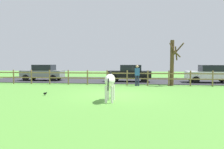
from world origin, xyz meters
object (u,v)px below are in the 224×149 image
(zebra, at_px, (110,82))
(visitor_near_fence, at_px, (137,74))
(parked_car_white, at_px, (210,74))
(bare_tree, at_px, (173,61))
(parked_car_grey, at_px, (43,72))
(crow_on_grass, at_px, (45,93))
(parked_car_black, at_px, (130,73))

(zebra, height_order, visitor_near_fence, visitor_near_fence)
(zebra, relative_size, parked_car_white, 0.48)
(bare_tree, height_order, parked_car_grey, bare_tree)
(parked_car_white, relative_size, visitor_near_fence, 2.45)
(parked_car_white, xyz_separation_m, visitor_near_fence, (-6.40, -3.09, 0.06))
(bare_tree, relative_size, visitor_near_fence, 2.20)
(crow_on_grass, bearing_deg, zebra, -16.90)
(zebra, xyz_separation_m, parked_car_black, (0.52, 9.83, -0.08))
(zebra, distance_m, crow_on_grass, 4.08)
(zebra, bearing_deg, parked_car_black, 86.96)
(parked_car_black, relative_size, parked_car_white, 1.01)
(crow_on_grass, bearing_deg, visitor_near_fence, 47.25)
(zebra, distance_m, parked_car_grey, 12.84)
(crow_on_grass, distance_m, parked_car_black, 9.72)
(crow_on_grass, height_order, parked_car_black, parked_car_black)
(parked_car_white, bearing_deg, visitor_near_fence, -154.24)
(zebra, height_order, parked_car_grey, parked_car_grey)
(parked_car_black, distance_m, visitor_near_fence, 3.28)
(bare_tree, xyz_separation_m, parked_car_grey, (-12.10, 2.72, -1.08))
(bare_tree, distance_m, parked_car_grey, 12.45)
(bare_tree, bearing_deg, parked_car_grey, 167.34)
(crow_on_grass, bearing_deg, bare_tree, 37.81)
(parked_car_grey, bearing_deg, zebra, -50.81)
(parked_car_black, distance_m, parked_car_grey, 8.63)
(visitor_near_fence, bearing_deg, parked_car_white, 25.76)
(crow_on_grass, xyz_separation_m, parked_car_white, (11.45, 8.55, 0.72))
(bare_tree, xyz_separation_m, crow_on_grass, (-7.82, -6.07, -1.80))
(bare_tree, relative_size, parked_car_black, 0.89)
(visitor_near_fence, bearing_deg, zebra, -100.46)
(crow_on_grass, bearing_deg, parked_car_grey, 115.98)
(bare_tree, relative_size, parked_car_white, 0.90)
(bare_tree, distance_m, parked_car_white, 4.53)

